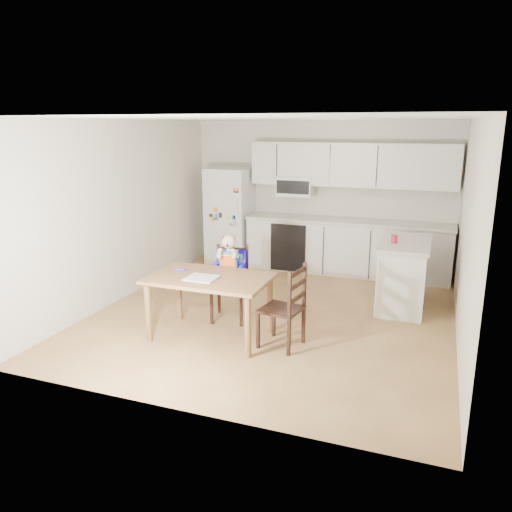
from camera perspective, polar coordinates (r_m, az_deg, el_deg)
The scene contains 10 objects.
room at distance 6.77m, azimuth 3.52°, elevation 4.73°, with size 4.52×5.01×2.51m.
refrigerator at distance 8.92m, azimuth -2.97°, elevation 4.55°, with size 0.72×0.70×1.70m, color silver.
kitchen_run at distance 8.42m, azimuth 10.25°, elevation 3.91°, with size 3.37×0.62×2.15m.
kitchen_island at distance 7.07m, azimuth 16.47°, elevation -1.99°, with size 0.65×1.24×0.92m.
red_cup at distance 6.83m, azimuth 15.53°, elevation 1.90°, with size 0.08×0.08×0.11m, color #BC1E3D.
dining_table at distance 5.78m, azimuth -5.31°, elevation -3.29°, with size 1.38×0.89×0.74m.
napkin at distance 5.68m, azimuth -6.21°, elevation -2.50°, with size 0.34×0.30×0.01m, color silver.
toddler_spoon at distance 6.03m, azimuth -8.75°, elevation -1.57°, with size 0.02×0.02×0.12m, color #1712CB.
chair_booster at distance 6.31m, azimuth -2.98°, elevation -1.41°, with size 0.48×0.48×1.11m.
chair_side at distance 5.52m, azimuth 3.79°, elevation -5.28°, with size 0.48×0.48×0.95m.
Camera 1 is at (1.92, -5.91, 2.42)m, focal length 35.00 mm.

